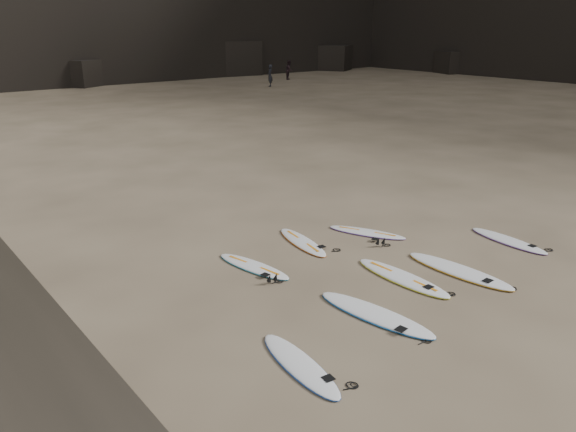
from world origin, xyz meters
The scene contains 11 objects.
ground centered at (0.00, 0.00, 0.00)m, with size 240.00×240.00×0.00m, color #897559.
surfboard_0 centered at (-4.50, -1.16, 0.04)m, with size 0.54×2.25×0.08m, color white.
surfboard_1 centered at (-2.21, -0.77, 0.05)m, with size 0.65×2.71×0.10m, color white.
surfboard_2 centered at (-0.48, 0.02, 0.05)m, with size 0.63×2.62×0.09m, color white.
surfboard_3 centered at (0.85, -0.57, 0.05)m, with size 0.67×2.79×0.10m, color white.
surfboard_4 centered at (3.51, -0.24, 0.04)m, with size 0.55×2.30×0.08m, color white.
surfboard_5 centered at (-2.76, 2.65, 0.04)m, with size 0.53×2.23×0.08m, color white.
surfboard_6 centered at (-0.85, 3.11, 0.04)m, with size 0.54×2.26×0.08m, color white.
surfboard_7 centered at (1.01, 2.55, 0.04)m, with size 0.53×2.20×0.08m, color white.
person_a centered at (21.24, 33.94, 0.96)m, with size 0.70×0.46×1.93m, color black.
person_b centered at (26.59, 37.81, 0.95)m, with size 0.92×0.72×1.89m, color black.
Camera 1 is at (-9.77, -7.42, 5.56)m, focal length 35.00 mm.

